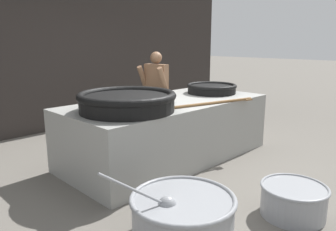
# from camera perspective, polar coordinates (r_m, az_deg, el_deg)

# --- Properties ---
(ground_plane) EXTENTS (60.00, 60.00, 0.00)m
(ground_plane) POSITION_cam_1_polar(r_m,az_deg,el_deg) (5.19, 0.00, -7.29)
(ground_plane) COLOR #666059
(back_wall) EXTENTS (9.17, 0.24, 3.65)m
(back_wall) POSITION_cam_1_polar(r_m,az_deg,el_deg) (7.23, -16.85, 12.59)
(back_wall) COLOR #2D2826
(back_wall) RESTS_ON ground_plane
(hearth_platform) EXTENTS (3.21, 1.49, 0.90)m
(hearth_platform) POSITION_cam_1_polar(r_m,az_deg,el_deg) (5.06, 0.00, -2.49)
(hearth_platform) COLOR gray
(hearth_platform) RESTS_ON ground_plane
(giant_wok_near) EXTENTS (1.27, 1.27, 0.25)m
(giant_wok_near) POSITION_cam_1_polar(r_m,az_deg,el_deg) (4.24, -7.15, 2.55)
(giant_wok_near) COLOR black
(giant_wok_near) RESTS_ON hearth_platform
(giant_wok_far) EXTENTS (0.86, 0.86, 0.16)m
(giant_wok_far) POSITION_cam_1_polar(r_m,az_deg,el_deg) (5.75, 7.60, 4.73)
(giant_wok_far) COLOR black
(giant_wok_far) RESTS_ON hearth_platform
(stirring_paddle) EXTENTS (1.39, 0.41, 0.04)m
(stirring_paddle) POSITION_cam_1_polar(r_m,az_deg,el_deg) (4.79, 8.62, 2.28)
(stirring_paddle) COLOR brown
(stirring_paddle) RESTS_ON hearth_platform
(cook) EXTENTS (0.42, 0.62, 1.60)m
(cook) POSITION_cam_1_polar(r_m,az_deg,el_deg) (6.29, -2.09, 4.38)
(cook) COLOR brown
(cook) RESTS_ON ground_plane
(prep_bowl_vegetables) EXTENTS (1.24, 0.97, 0.82)m
(prep_bowl_vegetables) POSITION_cam_1_polar(r_m,az_deg,el_deg) (3.10, 2.55, -17.05)
(prep_bowl_vegetables) COLOR gray
(prep_bowl_vegetables) RESTS_ON ground_plane
(prep_bowl_meat) EXTENTS (0.69, 0.69, 0.33)m
(prep_bowl_meat) POSITION_cam_1_polar(r_m,az_deg,el_deg) (3.74, 20.99, -13.41)
(prep_bowl_meat) COLOR gray
(prep_bowl_meat) RESTS_ON ground_plane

